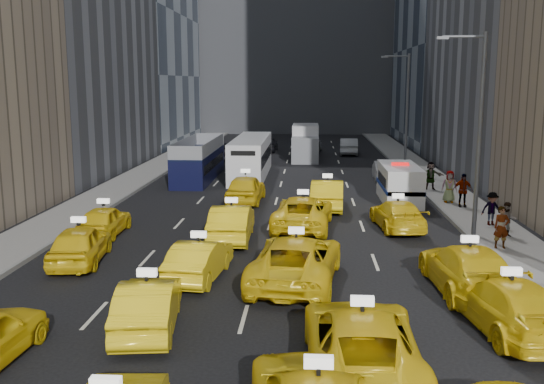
{
  "coord_description": "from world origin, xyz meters",
  "views": [
    {
      "loc": [
        1.87,
        -14.87,
        6.91
      ],
      "look_at": [
        0.23,
        12.02,
        2.0
      ],
      "focal_mm": 40.0,
      "sensor_mm": 36.0,
      "label": 1
    }
  ],
  "objects_px": {
    "city_bus": "(251,157)",
    "box_truck": "(305,143)",
    "pedestrian_0": "(501,227)",
    "double_decker": "(199,160)",
    "nypd_van": "(399,184)"
  },
  "relations": [
    {
      "from": "double_decker",
      "to": "city_bus",
      "type": "xyz_separation_m",
      "value": [
        3.6,
        1.67,
        0.0
      ]
    },
    {
      "from": "pedestrian_0",
      "to": "double_decker",
      "type": "bearing_deg",
      "value": 128.04
    },
    {
      "from": "pedestrian_0",
      "to": "nypd_van",
      "type": "bearing_deg",
      "value": 100.85
    },
    {
      "from": "double_decker",
      "to": "box_truck",
      "type": "relative_size",
      "value": 1.43
    },
    {
      "from": "city_bus",
      "to": "pedestrian_0",
      "type": "relative_size",
      "value": 6.39
    },
    {
      "from": "city_bus",
      "to": "box_truck",
      "type": "distance_m",
      "value": 10.67
    },
    {
      "from": "city_bus",
      "to": "box_truck",
      "type": "relative_size",
      "value": 1.61
    },
    {
      "from": "nypd_van",
      "to": "pedestrian_0",
      "type": "height_order",
      "value": "nypd_van"
    },
    {
      "from": "nypd_van",
      "to": "pedestrian_0",
      "type": "relative_size",
      "value": 3.14
    },
    {
      "from": "nypd_van",
      "to": "box_truck",
      "type": "bearing_deg",
      "value": 111.4
    },
    {
      "from": "nypd_van",
      "to": "double_decker",
      "type": "bearing_deg",
      "value": 155.32
    },
    {
      "from": "double_decker",
      "to": "city_bus",
      "type": "bearing_deg",
      "value": 21.25
    },
    {
      "from": "box_truck",
      "to": "pedestrian_0",
      "type": "xyz_separation_m",
      "value": [
        8.25,
        -29.57,
        -0.49
      ]
    },
    {
      "from": "nypd_van",
      "to": "box_truck",
      "type": "xyz_separation_m",
      "value": [
        -5.61,
        19.09,
        0.48
      ]
    },
    {
      "from": "double_decker",
      "to": "box_truck",
      "type": "height_order",
      "value": "box_truck"
    }
  ]
}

